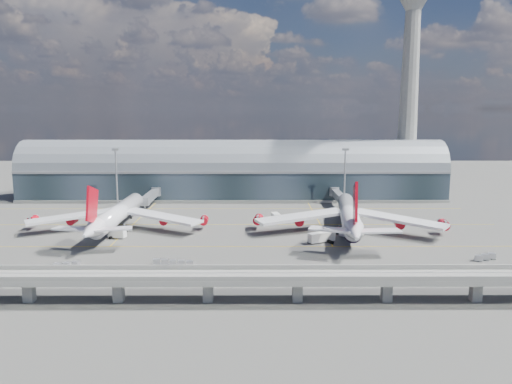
{
  "coord_description": "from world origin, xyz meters",
  "views": [
    {
      "loc": [
        10.4,
        -161.25,
        42.65
      ],
      "look_at": [
        10.95,
        10.0,
        14.0
      ],
      "focal_mm": 35.0,
      "sensor_mm": 36.0,
      "label": 1
    }
  ],
  "objects_px": {
    "service_truck_2": "(321,237)",
    "service_truck_4": "(276,217)",
    "cargo_train_2": "(485,257)",
    "airliner_right": "(349,216)",
    "cargo_train_0": "(67,266)",
    "cargo_train_1": "(173,263)",
    "service_truck_1": "(117,233)",
    "floodlight_mast_left": "(116,176)",
    "service_truck_3": "(348,231)",
    "service_truck_5": "(137,211)",
    "floodlight_mast_right": "(345,176)",
    "airliner_left": "(117,215)",
    "control_tower": "(409,90)"
  },
  "relations": [
    {
      "from": "service_truck_2",
      "to": "service_truck_4",
      "type": "height_order",
      "value": "service_truck_2"
    },
    {
      "from": "cargo_train_2",
      "to": "service_truck_4",
      "type": "bearing_deg",
      "value": 71.77
    },
    {
      "from": "airliner_right",
      "to": "service_truck_4",
      "type": "distance_m",
      "value": 30.53
    },
    {
      "from": "cargo_train_0",
      "to": "cargo_train_1",
      "type": "bearing_deg",
      "value": -64.61
    },
    {
      "from": "service_truck_1",
      "to": "service_truck_2",
      "type": "xyz_separation_m",
      "value": [
        67.39,
        -5.37,
        0.08
      ]
    },
    {
      "from": "airliner_right",
      "to": "service_truck_1",
      "type": "bearing_deg",
      "value": -167.37
    },
    {
      "from": "floodlight_mast_left",
      "to": "service_truck_1",
      "type": "bearing_deg",
      "value": -74.99
    },
    {
      "from": "service_truck_3",
      "to": "service_truck_5",
      "type": "bearing_deg",
      "value": -158.75
    },
    {
      "from": "service_truck_1",
      "to": "service_truck_2",
      "type": "bearing_deg",
      "value": -81.92
    },
    {
      "from": "service_truck_5",
      "to": "cargo_train_0",
      "type": "relative_size",
      "value": 0.75
    },
    {
      "from": "cargo_train_2",
      "to": "floodlight_mast_right",
      "type": "bearing_deg",
      "value": 40.51
    },
    {
      "from": "service_truck_4",
      "to": "cargo_train_1",
      "type": "bearing_deg",
      "value": -129.83
    },
    {
      "from": "airliner_left",
      "to": "service_truck_1",
      "type": "distance_m",
      "value": 11.41
    },
    {
      "from": "service_truck_3",
      "to": "floodlight_mast_left",
      "type": "bearing_deg",
      "value": -164.49
    },
    {
      "from": "floodlight_mast_left",
      "to": "floodlight_mast_right",
      "type": "xyz_separation_m",
      "value": [
        100.0,
        0.0,
        0.0
      ]
    },
    {
      "from": "floodlight_mast_left",
      "to": "airliner_left",
      "type": "bearing_deg",
      "value": -75.11
    },
    {
      "from": "service_truck_4",
      "to": "floodlight_mast_right",
      "type": "bearing_deg",
      "value": 33.52
    },
    {
      "from": "floodlight_mast_right",
      "to": "cargo_train_2",
      "type": "distance_m",
      "value": 84.59
    },
    {
      "from": "airliner_right",
      "to": "service_truck_5",
      "type": "height_order",
      "value": "airliner_right"
    },
    {
      "from": "airliner_left",
      "to": "cargo_train_2",
      "type": "height_order",
      "value": "airliner_left"
    },
    {
      "from": "floodlight_mast_left",
      "to": "floodlight_mast_right",
      "type": "height_order",
      "value": "same"
    },
    {
      "from": "floodlight_mast_right",
      "to": "service_truck_1",
      "type": "xyz_separation_m",
      "value": [
        -85.34,
        -54.67,
        -11.99
      ]
    },
    {
      "from": "service_truck_3",
      "to": "cargo_train_0",
      "type": "bearing_deg",
      "value": -112.21
    },
    {
      "from": "service_truck_3",
      "to": "service_truck_5",
      "type": "relative_size",
      "value": 1.16
    },
    {
      "from": "airliner_right",
      "to": "cargo_train_0",
      "type": "bearing_deg",
      "value": -147.5
    },
    {
      "from": "floodlight_mast_left",
      "to": "cargo_train_2",
      "type": "xyz_separation_m",
      "value": [
        126.21,
        -79.41,
        -12.76
      ]
    },
    {
      "from": "service_truck_4",
      "to": "service_truck_5",
      "type": "relative_size",
      "value": 1.1
    },
    {
      "from": "cargo_train_0",
      "to": "cargo_train_2",
      "type": "height_order",
      "value": "cargo_train_2"
    },
    {
      "from": "service_truck_1",
      "to": "cargo_train_0",
      "type": "distance_m",
      "value": 32.37
    },
    {
      "from": "floodlight_mast_right",
      "to": "cargo_train_0",
      "type": "bearing_deg",
      "value": -136.22
    },
    {
      "from": "service_truck_2",
      "to": "control_tower",
      "type": "bearing_deg",
      "value": -57.33
    },
    {
      "from": "airliner_left",
      "to": "service_truck_2",
      "type": "distance_m",
      "value": 72.05
    },
    {
      "from": "service_truck_2",
      "to": "floodlight_mast_right",
      "type": "bearing_deg",
      "value": -42.95
    },
    {
      "from": "airliner_left",
      "to": "service_truck_4",
      "type": "xyz_separation_m",
      "value": [
        56.7,
        14.28,
        -4.22
      ]
    },
    {
      "from": "cargo_train_0",
      "to": "cargo_train_1",
      "type": "xyz_separation_m",
      "value": [
        28.35,
        2.46,
        -0.03
      ]
    },
    {
      "from": "floodlight_mast_left",
      "to": "cargo_train_2",
      "type": "distance_m",
      "value": 149.66
    },
    {
      "from": "service_truck_1",
      "to": "control_tower",
      "type": "bearing_deg",
      "value": -42.88
    },
    {
      "from": "service_truck_3",
      "to": "service_truck_4",
      "type": "bearing_deg",
      "value": -177.49
    },
    {
      "from": "service_truck_2",
      "to": "cargo_train_0",
      "type": "relative_size",
      "value": 1.28
    },
    {
      "from": "control_tower",
      "to": "service_truck_5",
      "type": "height_order",
      "value": "control_tower"
    },
    {
      "from": "floodlight_mast_right",
      "to": "service_truck_2",
      "type": "bearing_deg",
      "value": -106.65
    },
    {
      "from": "floodlight_mast_left",
      "to": "service_truck_2",
      "type": "bearing_deg",
      "value": -36.2
    },
    {
      "from": "cargo_train_1",
      "to": "cargo_train_2",
      "type": "relative_size",
      "value": 1.57
    },
    {
      "from": "service_truck_1",
      "to": "service_truck_5",
      "type": "bearing_deg",
      "value": 15.98
    },
    {
      "from": "airliner_right",
      "to": "service_truck_3",
      "type": "height_order",
      "value": "airliner_right"
    },
    {
      "from": "floodlight_mast_left",
      "to": "cargo_train_0",
      "type": "distance_m",
      "value": 88.1
    },
    {
      "from": "service_truck_5",
      "to": "cargo_train_1",
      "type": "xyz_separation_m",
      "value": [
        25.48,
        -67.24,
        -0.46
      ]
    },
    {
      "from": "cargo_train_1",
      "to": "cargo_train_0",
      "type": "bearing_deg",
      "value": 84.31
    },
    {
      "from": "airliner_right",
      "to": "service_truck_5",
      "type": "bearing_deg",
      "value": 166.72
    },
    {
      "from": "airliner_left",
      "to": "airliner_right",
      "type": "relative_size",
      "value": 0.96
    }
  ]
}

